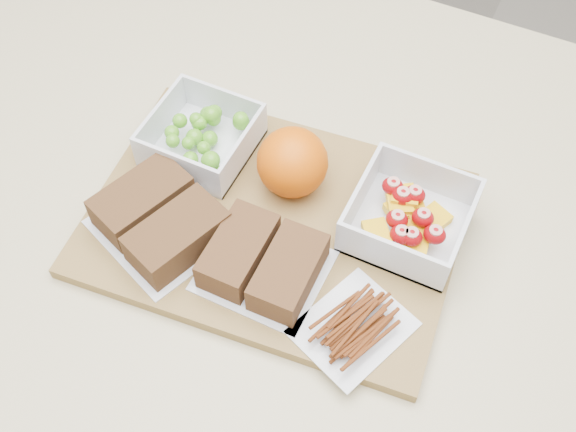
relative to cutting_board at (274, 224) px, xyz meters
The scene contains 8 objects.
counter 0.46m from the cutting_board, 70.82° to the left, with size 1.20×0.90×0.90m, color beige.
cutting_board is the anchor object (origin of this frame).
grape_container 0.14m from the cutting_board, 154.14° to the left, with size 0.12×0.12×0.05m.
fruit_container 0.16m from the cutting_board, 21.32° to the left, with size 0.13×0.13×0.05m.
orange 0.08m from the cutting_board, 93.27° to the left, with size 0.08×0.08×0.08m, color #E35A05.
sandwich_bag_left 0.13m from the cutting_board, 148.48° to the right, with size 0.18×0.17×0.04m.
sandwich_bag_center 0.07m from the cutting_board, 72.84° to the right, with size 0.13×0.12×0.04m.
pretzel_bag 0.16m from the cutting_board, 32.72° to the right, with size 0.13×0.14×0.03m.
Camera 1 is at (0.21, -0.44, 1.61)m, focal length 45.00 mm.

